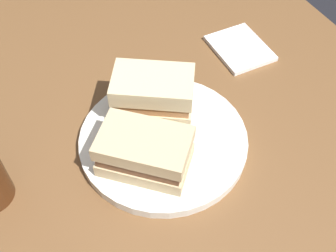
{
  "coord_description": "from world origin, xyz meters",
  "views": [
    {
      "loc": [
        -0.35,
        0.18,
        1.27
      ],
      "look_at": [
        -0.01,
        0.01,
        0.8
      ],
      "focal_mm": 44.86,
      "sensor_mm": 36.0,
      "label": 1
    }
  ],
  "objects": [
    {
      "name": "potato_wedge_right_edge",
      "position": [
        -0.0,
        0.07,
        0.79
      ],
      "size": [
        0.05,
        0.06,
        0.02
      ],
      "primitive_type": "cube",
      "rotation": [
        0.0,
        0.0,
        1.01
      ],
      "color": "#AD702D",
      "rests_on": "plate"
    },
    {
      "name": "potato_wedge_front",
      "position": [
        -0.03,
        0.09,
        0.79
      ],
      "size": [
        0.03,
        0.05,
        0.02
      ],
      "primitive_type": "cube",
      "rotation": [
        0.0,
        0.0,
        5.12
      ],
      "color": "#AD702D",
      "rests_on": "plate"
    },
    {
      "name": "sandwich_half_left",
      "position": [
        0.04,
        0.01,
        0.82
      ],
      "size": [
        0.13,
        0.14,
        0.07
      ],
      "color": "beige",
      "rests_on": "plate"
    },
    {
      "name": "potato_wedge_left_edge",
      "position": [
        -0.01,
        0.06,
        0.79
      ],
      "size": [
        0.05,
        0.03,
        0.01
      ],
      "primitive_type": "cube",
      "rotation": [
        0.0,
        0.0,
        2.85
      ],
      "color": "#B77F33",
      "rests_on": "plate"
    },
    {
      "name": "potato_wedge_back",
      "position": [
        0.0,
        0.05,
        0.79
      ],
      "size": [
        0.05,
        0.04,
        0.02
      ],
      "primitive_type": "cube",
      "rotation": [
        0.0,
        0.0,
        3.76
      ],
      "color": "#B77F33",
      "rests_on": "plate"
    },
    {
      "name": "napkin",
      "position": [
        0.12,
        -0.2,
        0.77
      ],
      "size": [
        0.11,
        0.09,
        0.01
      ],
      "primitive_type": "cube",
      "rotation": [
        0.0,
        0.0,
        -0.01
      ],
      "color": "white",
      "rests_on": "dining_table"
    },
    {
      "name": "potato_wedge_middle",
      "position": [
        -0.01,
        0.05,
        0.79
      ],
      "size": [
        0.03,
        0.05,
        0.02
      ],
      "primitive_type": "cube",
      "rotation": [
        0.0,
        0.0,
        1.83
      ],
      "color": "gold",
      "rests_on": "plate"
    },
    {
      "name": "plate",
      "position": [
        -0.01,
        0.02,
        0.78
      ],
      "size": [
        0.25,
        0.25,
        0.02
      ],
      "primitive_type": "cylinder",
      "color": "silver",
      "rests_on": "dining_table"
    },
    {
      "name": "dining_table",
      "position": [
        0.0,
        0.0,
        0.38
      ],
      "size": [
        1.03,
        0.81,
        0.77
      ],
      "primitive_type": "cube",
      "color": "brown",
      "rests_on": "ground"
    },
    {
      "name": "sandwich_half_right",
      "position": [
        -0.04,
        0.06,
        0.81
      ],
      "size": [
        0.14,
        0.14,
        0.06
      ],
      "color": "#CCB284",
      "rests_on": "plate"
    }
  ]
}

